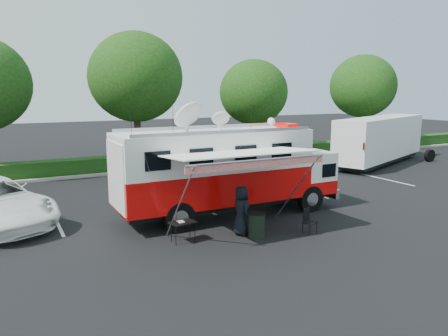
# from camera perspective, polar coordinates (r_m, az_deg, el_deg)

# --- Properties ---
(ground_plane) EXTENTS (120.00, 120.00, 0.00)m
(ground_plane) POSITION_cam_1_polar(r_m,az_deg,el_deg) (18.22, 0.73, -6.14)
(ground_plane) COLOR black
(ground_plane) RESTS_ON ground
(back_border) EXTENTS (60.00, 6.14, 8.87)m
(back_border) POSITION_cam_1_polar(r_m,az_deg,el_deg) (29.84, -9.20, 9.80)
(back_border) COLOR #9E998E
(back_border) RESTS_ON ground_plane
(stall_lines) EXTENTS (24.12, 5.50, 0.01)m
(stall_lines) POSITION_cam_1_polar(r_m,az_deg,el_deg) (20.62, -4.45, -4.22)
(stall_lines) COLOR silver
(stall_lines) RESTS_ON ground_plane
(command_truck) EXTENTS (9.39, 2.58, 4.51)m
(command_truck) POSITION_cam_1_polar(r_m,az_deg,el_deg) (17.73, 0.51, -0.17)
(command_truck) COLOR black
(command_truck) RESTS_ON ground_plane
(awning) EXTENTS (5.13, 2.65, 3.10)m
(awning) POSITION_cam_1_polar(r_m,az_deg,el_deg) (14.86, 2.50, 1.61)
(awning) COLOR white
(awning) RESTS_ON ground_plane
(person) EXTENTS (0.59, 0.88, 1.78)m
(person) POSITION_cam_1_polar(r_m,az_deg,el_deg) (15.83, 2.25, -8.68)
(person) COLOR black
(person) RESTS_ON ground_plane
(folding_table) EXTENTS (0.93, 0.73, 0.72)m
(folding_table) POSITION_cam_1_polar(r_m,az_deg,el_deg) (14.95, -5.40, -7.19)
(folding_table) COLOR black
(folding_table) RESTS_ON ground_plane
(folding_chair) EXTENTS (0.57, 0.61, 0.91)m
(folding_chair) POSITION_cam_1_polar(r_m,az_deg,el_deg) (16.10, 10.92, -6.53)
(folding_chair) COLOR black
(folding_chair) RESTS_ON ground_plane
(trash_bin) EXTENTS (0.62, 0.62, 0.92)m
(trash_bin) POSITION_cam_1_polar(r_m,az_deg,el_deg) (15.39, 4.29, -7.45)
(trash_bin) COLOR black
(trash_bin) RESTS_ON ground_plane
(semi_trailer) EXTENTS (10.67, 6.08, 3.28)m
(semi_trailer) POSITION_cam_1_polar(r_m,az_deg,el_deg) (32.33, 19.76, 3.54)
(semi_trailer) COLOR white
(semi_trailer) RESTS_ON ground_plane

